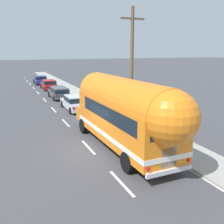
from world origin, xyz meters
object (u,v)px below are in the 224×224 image
(car_second, at_px, (59,92))
(car_fourth, at_px, (41,80))
(utility_pole, at_px, (132,67))
(car_lead, at_px, (75,102))
(car_third, at_px, (49,84))
(painted_bus, at_px, (127,112))

(car_second, height_order, car_fourth, same)
(utility_pole, height_order, car_lead, utility_pole)
(car_second, distance_m, car_third, 7.94)
(car_lead, bearing_deg, car_third, 89.94)
(car_third, bearing_deg, painted_bus, -90.34)
(car_fourth, bearing_deg, car_third, -87.94)
(painted_bus, relative_size, car_lead, 2.33)
(painted_bus, xyz_separation_m, car_lead, (0.14, 11.38, -1.56))
(car_lead, relative_size, car_fourth, 1.05)
(painted_bus, relative_size, car_fourth, 2.44)
(car_lead, bearing_deg, car_second, 91.80)
(car_fourth, bearing_deg, painted_bus, -89.84)
(car_third, bearing_deg, utility_pole, -84.06)
(car_second, xyz_separation_m, car_fourth, (-0.03, 14.73, -0.06))
(painted_bus, distance_m, car_fourth, 32.62)
(utility_pole, distance_m, car_fourth, 28.80)
(car_lead, xyz_separation_m, car_fourth, (-0.23, 21.20, -0.01))
(utility_pole, bearing_deg, car_second, 100.21)
(car_lead, xyz_separation_m, car_third, (0.01, 14.41, 0.00))
(car_second, bearing_deg, utility_pole, -79.79)
(car_fourth, bearing_deg, car_second, -89.89)
(painted_bus, height_order, car_lead, painted_bus)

